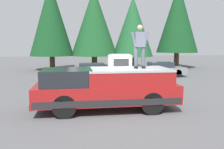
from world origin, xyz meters
TOP-DOWN VIEW (x-y plane):
  - ground_plane at (0.00, 0.00)m, footprint 90.00×90.00m
  - pickup_truck at (0.19, 0.35)m, footprint 2.01×5.54m
  - compressor_unit at (0.13, -0.16)m, footprint 0.65×0.84m
  - person_on_truck_bed at (0.16, -0.96)m, footprint 0.29×0.72m
  - parked_car_grey at (9.58, -5.16)m, footprint 1.64×4.10m
  - parked_car_white at (9.17, 0.44)m, footprint 1.64×4.10m
  - conifer_far_left at (16.52, -9.58)m, footprint 4.51×4.51m
  - conifer_left at (16.41, -4.53)m, footprint 4.36×4.36m
  - conifer_center_left at (16.15, -0.39)m, footprint 4.79×4.79m
  - conifer_center_right at (15.94, 3.90)m, footprint 4.32×4.32m

SIDE VIEW (x-z plane):
  - ground_plane at x=0.00m, z-range 0.00..0.00m
  - parked_car_grey at x=9.58m, z-range 0.00..1.16m
  - parked_car_white at x=9.17m, z-range 0.00..1.16m
  - pickup_truck at x=0.19m, z-range 0.05..1.70m
  - compressor_unit at x=0.13m, z-range 1.65..2.21m
  - person_on_truck_bed at x=0.16m, z-range 1.71..3.40m
  - conifer_left at x=16.41m, z-range 0.64..8.26m
  - conifer_center_left at x=16.15m, z-range 0.69..9.03m
  - conifer_center_right at x=15.94m, z-range 0.71..9.50m
  - conifer_far_left at x=16.52m, z-range 0.83..10.06m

